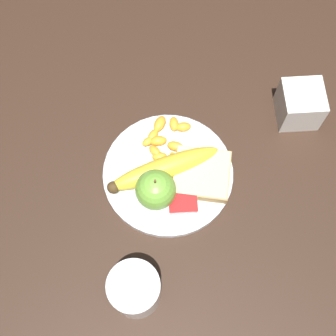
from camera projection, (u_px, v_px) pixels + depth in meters
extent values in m
plane|color=#332116|center=(168.00, 175.00, 0.84)|extent=(3.00, 3.00, 0.00)
cylinder|color=silver|center=(168.00, 174.00, 0.83)|extent=(0.23, 0.23, 0.01)
torus|color=silver|center=(168.00, 172.00, 0.83)|extent=(0.23, 0.23, 0.01)
cylinder|color=silver|center=(135.00, 290.00, 0.72)|extent=(0.08, 0.08, 0.09)
cylinder|color=#F4A81E|center=(135.00, 290.00, 0.72)|extent=(0.07, 0.07, 0.07)
sphere|color=#72B23D|center=(156.00, 190.00, 0.78)|extent=(0.07, 0.07, 0.07)
cylinder|color=brown|center=(155.00, 182.00, 0.74)|extent=(0.00, 0.00, 0.01)
ellipsoid|color=yellow|center=(165.00, 169.00, 0.81)|extent=(0.20, 0.10, 0.04)
sphere|color=#473319|center=(113.00, 187.00, 0.79)|extent=(0.02, 0.02, 0.02)
cube|color=#AB8751|center=(202.00, 174.00, 0.81)|extent=(0.11, 0.11, 0.02)
cube|color=beige|center=(202.00, 174.00, 0.81)|extent=(0.11, 0.10, 0.02)
cube|color=silver|center=(149.00, 156.00, 0.83)|extent=(0.08, 0.10, 0.00)
cube|color=silver|center=(179.00, 188.00, 0.81)|extent=(0.05, 0.05, 0.00)
cube|color=silver|center=(183.00, 203.00, 0.79)|extent=(0.05, 0.04, 0.02)
cube|color=#B21E1E|center=(183.00, 201.00, 0.78)|extent=(0.05, 0.04, 0.00)
ellipsoid|color=#F9A32D|center=(160.00, 124.00, 0.85)|extent=(0.03, 0.04, 0.02)
ellipsoid|color=#F9A32D|center=(174.00, 124.00, 0.85)|extent=(0.02, 0.03, 0.02)
ellipsoid|color=#F9A32D|center=(183.00, 127.00, 0.85)|extent=(0.03, 0.02, 0.02)
ellipsoid|color=#F9A32D|center=(175.00, 146.00, 0.84)|extent=(0.03, 0.03, 0.02)
ellipsoid|color=#F9A32D|center=(148.00, 141.00, 0.84)|extent=(0.03, 0.03, 0.01)
ellipsoid|color=#F9A32D|center=(155.00, 151.00, 0.83)|extent=(0.03, 0.03, 0.02)
ellipsoid|color=#F9A32D|center=(173.00, 159.00, 0.83)|extent=(0.02, 0.03, 0.01)
ellipsoid|color=#F9A32D|center=(160.00, 157.00, 0.83)|extent=(0.03, 0.02, 0.02)
ellipsoid|color=#F9A32D|center=(153.00, 135.00, 0.84)|extent=(0.03, 0.03, 0.01)
ellipsoid|color=#F9A32D|center=(158.00, 141.00, 0.84)|extent=(0.03, 0.02, 0.02)
cube|color=silver|center=(300.00, 104.00, 0.85)|extent=(0.07, 0.07, 0.07)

